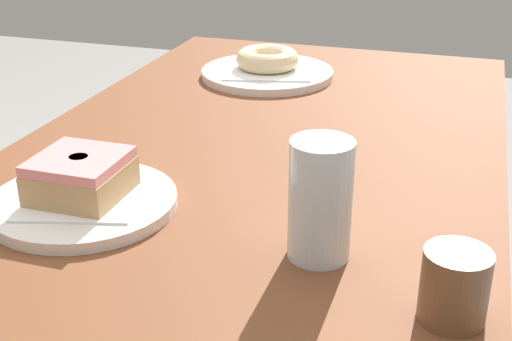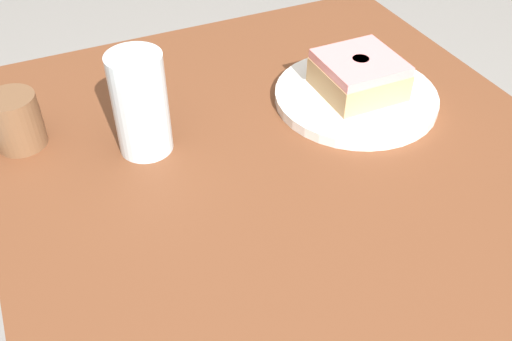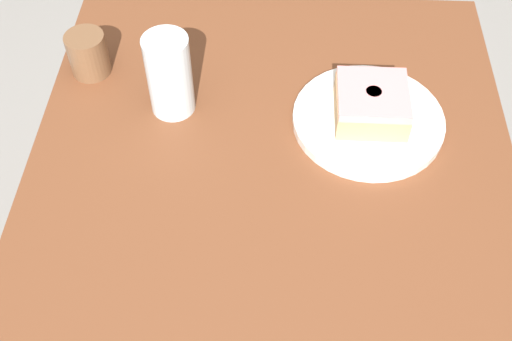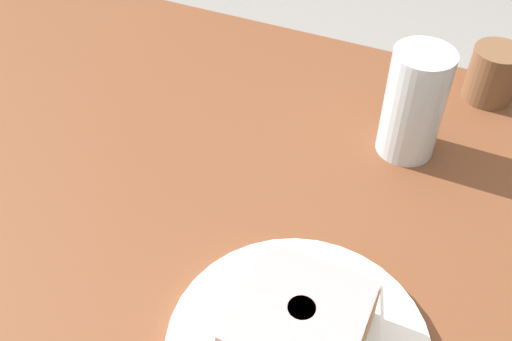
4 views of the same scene
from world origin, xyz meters
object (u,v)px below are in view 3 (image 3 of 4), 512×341
water_glass (169,75)px  sugar_jar (88,54)px  donut_glazed_square (371,103)px  plate_glazed_square (368,120)px

water_glass → sugar_jar: bearing=62.7°
donut_glazed_square → sugar_jar: 0.40m
plate_glazed_square → water_glass: 0.27m
water_glass → sugar_jar: size_ratio=1.86×
donut_glazed_square → sugar_jar: bearing=77.8°
plate_glazed_square → water_glass: water_glass is taller
donut_glazed_square → water_glass: size_ratio=0.79×
plate_glazed_square → sugar_jar: size_ratio=3.21×
water_glass → plate_glazed_square: bearing=-94.1°
plate_glazed_square → donut_glazed_square: bearing=-90.0°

